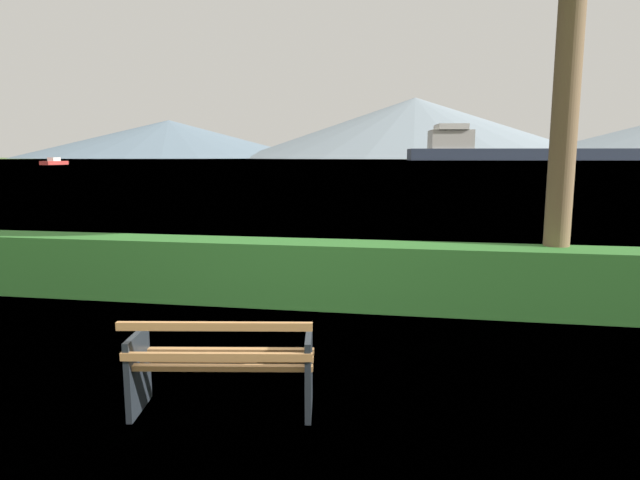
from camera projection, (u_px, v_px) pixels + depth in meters
name	position (u px, v px, depth m)	size (l,w,h in m)	color
ground_plane	(225.00, 409.00, 4.63)	(1400.00, 1400.00, 0.00)	#4C6B33
water_surface	(412.00, 160.00, 303.52)	(620.00, 620.00, 0.00)	#7A99A8
park_bench	(222.00, 365.00, 4.51)	(1.59, 0.80, 0.87)	#A0703F
hedge_row	(304.00, 273.00, 7.85)	(13.08, 0.71, 0.92)	#2D6B28
cargo_ship_large	(506.00, 150.00, 283.50)	(120.69, 33.81, 18.57)	#2D384C
sailboat_mid	(54.00, 162.00, 135.63)	(2.67, 8.47, 1.84)	#B2332D
distant_hills	(453.00, 133.00, 558.37)	(894.33, 386.71, 61.50)	slate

